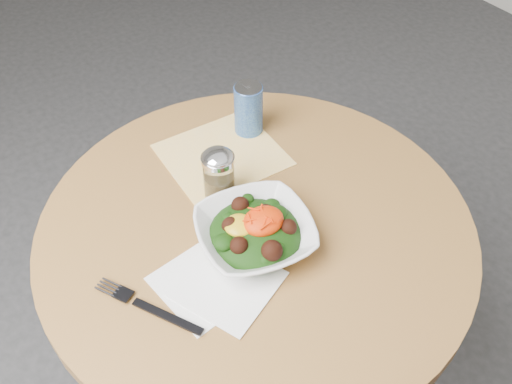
# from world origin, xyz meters

# --- Properties ---
(table) EXTENTS (0.90, 0.90, 0.75)m
(table) POSITION_xyz_m (0.00, 0.00, 0.55)
(table) COLOR black
(table) RESTS_ON ground
(cloth_napkin) EXTENTS (0.27, 0.25, 0.00)m
(cloth_napkin) POSITION_xyz_m (0.05, 0.21, 0.75)
(cloth_napkin) COLOR #FDA90D
(cloth_napkin) RESTS_ON table
(paper_napkins) EXTENTS (0.23, 0.23, 0.00)m
(paper_napkins) POSITION_xyz_m (-0.15, -0.08, 0.75)
(paper_napkins) COLOR white
(paper_napkins) RESTS_ON table
(salad_bowl) EXTENTS (0.27, 0.27, 0.08)m
(salad_bowl) POSITION_xyz_m (-0.03, -0.04, 0.78)
(salad_bowl) COLOR white
(salad_bowl) RESTS_ON table
(fork) EXTENTS (0.12, 0.21, 0.00)m
(fork) POSITION_xyz_m (-0.28, -0.05, 0.76)
(fork) COLOR black
(fork) RESTS_ON table
(spice_shaker) EXTENTS (0.07, 0.07, 0.12)m
(spice_shaker) POSITION_xyz_m (-0.02, 0.10, 0.81)
(spice_shaker) COLOR silver
(spice_shaker) RESTS_ON table
(beverage_can) EXTENTS (0.07, 0.07, 0.13)m
(beverage_can) POSITION_xyz_m (0.15, 0.25, 0.81)
(beverage_can) COLOR #0D2E95
(beverage_can) RESTS_ON table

